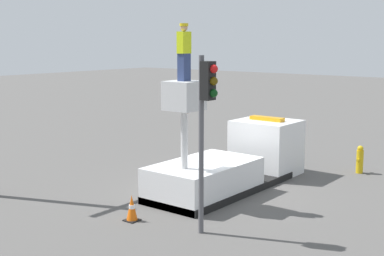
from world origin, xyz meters
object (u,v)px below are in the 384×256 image
Objects in this scene: traffic_light_pole at (206,109)px; fire_hydrant at (360,160)px; worker at (184,52)px; bucket_truck at (233,163)px; traffic_cone_rear at (132,208)px.

traffic_light_pole is 9.58m from fire_hydrant.
traffic_light_pole is (-1.71, -2.12, -1.41)m from worker.
bucket_truck is 4.03× the size of worker.
traffic_light_pole is 4.36× the size of fire_hydrant.
worker is 0.36× the size of traffic_light_pole.
traffic_cone_rear is at bearing 174.93° from worker.
traffic_cone_rear is (-0.46, 2.31, -3.03)m from traffic_light_pole.
bucket_truck is 9.17× the size of traffic_cone_rear.
bucket_truck is 6.41× the size of fire_hydrant.
traffic_cone_rear is (-9.58, 3.05, -0.17)m from fire_hydrant.
worker is (-2.76, 0.00, 3.98)m from bucket_truck.
bucket_truck is 4.85m from worker.
worker is 3.06m from traffic_light_pole.
bucket_truck is at bearing -2.24° from traffic_cone_rear.
traffic_cone_rear is at bearing 162.34° from fire_hydrant.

